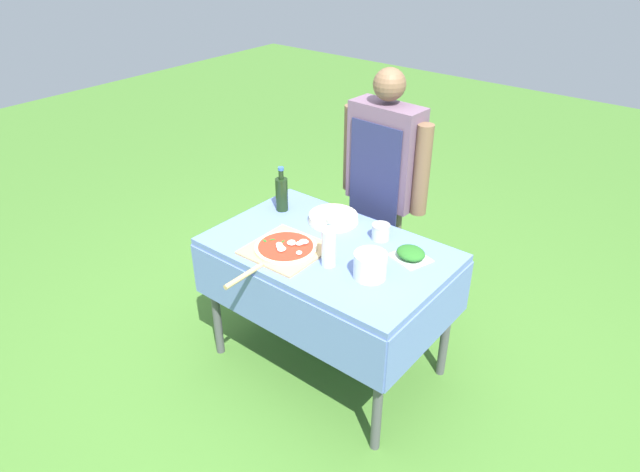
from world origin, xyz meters
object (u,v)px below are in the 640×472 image
water_bottle (329,244)px  herb_container (411,254)px  oil_bottle (282,193)px  sauce_jar (381,233)px  pizza_on_peel (284,249)px  mixing_tub (370,265)px  plate_stack (333,218)px  person_cook (383,179)px  prep_table (329,263)px

water_bottle → herb_container: size_ratio=1.17×
oil_bottle → sauce_jar: size_ratio=2.77×
pizza_on_peel → oil_bottle: size_ratio=2.30×
pizza_on_peel → mixing_tub: 0.45m
herb_container → mixing_tub: 0.26m
pizza_on_peel → plate_stack: (-0.00, 0.39, 0.01)m
person_cook → pizza_on_peel: size_ratio=2.58×
mixing_tub → plate_stack: bearing=145.3°
pizza_on_peel → prep_table: bearing=50.5°
prep_table → herb_container: 0.42m
oil_bottle → mixing_tub: (0.75, -0.24, -0.04)m
oil_bottle → water_bottle: (0.54, -0.28, 0.01)m
pizza_on_peel → sauce_jar: (0.29, 0.39, 0.02)m
prep_table → herb_container: size_ratio=5.73×
oil_bottle → water_bottle: bearing=-27.1°
pizza_on_peel → sauce_jar: size_ratio=6.35×
herb_container → prep_table: bearing=-156.7°
mixing_tub → plate_stack: (-0.45, 0.31, -0.04)m
water_bottle → herb_container: 0.40m
water_bottle → herb_container: bearing=47.1°
sauce_jar → plate_stack: bearing=-179.3°
person_cook → oil_bottle: bearing=53.1°
sauce_jar → oil_bottle: bearing=-172.9°
person_cook → mixing_tub: 0.78m
pizza_on_peel → oil_bottle: (-0.30, 0.32, 0.09)m
plate_stack → sauce_jar: sauce_jar is taller
herb_container → plate_stack: 0.51m
person_cook → mixing_tub: size_ratio=9.93×
pizza_on_peel → plate_stack: bearing=89.8°
water_bottle → herb_container: (0.27, 0.29, -0.09)m
prep_table → mixing_tub: (0.30, -0.09, 0.16)m
pizza_on_peel → water_bottle: size_ratio=2.38×
person_cook → plate_stack: bearing=82.8°
oil_bottle → sauce_jar: oil_bottle is taller
plate_stack → mixing_tub: bearing=-34.7°
oil_bottle → person_cook: bearing=50.3°
pizza_on_peel → plate_stack: pizza_on_peel is taller
oil_bottle → plate_stack: bearing=13.3°
oil_bottle → herb_container: 0.81m
oil_bottle → sauce_jar: (0.60, 0.07, -0.06)m
person_cook → oil_bottle: size_ratio=5.92×
prep_table → water_bottle: (0.10, -0.13, 0.21)m
mixing_tub → sauce_jar: bearing=115.7°
person_cook → water_bottle: bearing=106.7°
oil_bottle → mixing_tub: size_ratio=1.68×
plate_stack → oil_bottle: bearing=-166.7°
herb_container → mixing_tub: (-0.06, -0.25, 0.03)m
oil_bottle → sauce_jar: 0.60m
person_cook → mixing_tub: person_cook is taller
prep_table → plate_stack: bearing=123.0°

